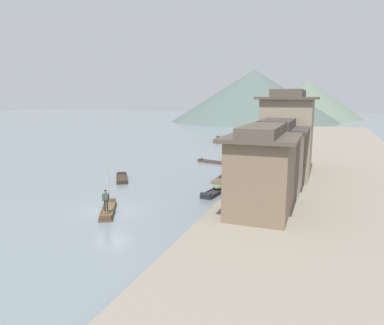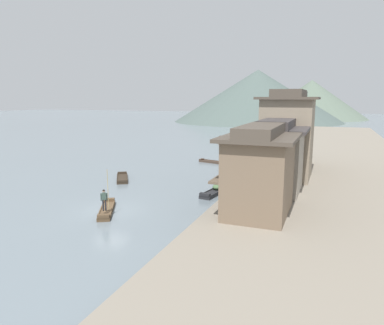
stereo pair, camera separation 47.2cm
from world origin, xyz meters
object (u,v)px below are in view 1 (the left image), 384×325
Objects in this scene: boat_moored_nearest at (237,170)px; boat_moored_second at (122,178)px; boat_moored_third at (213,162)px; boatman_person at (106,198)px; boat_midriver_drifting at (229,137)px; house_waterfront_narrow at (291,129)px; boat_moored_far at (261,153)px; house_waterfront_tall at (287,135)px; house_waterfront_nearest at (262,170)px; mooring_post_dock_far at (269,153)px; house_waterfront_second at (276,156)px; boat_crossing_west at (219,189)px; boat_foreground_poled at (108,210)px; boat_midriver_upstream at (218,142)px; mooring_post_dock_mid at (257,163)px; boat_upstream_distant at (248,145)px; mooring_post_dock_near at (234,185)px.

boat_moored_second is (-10.64, -8.26, -0.11)m from boat_moored_nearest.
boat_moored_third is at bearing 133.30° from boat_moored_nearest.
boat_moored_nearest reaches higher than boat_moored_third.
boatman_person is 53.97m from boat_midriver_drifting.
house_waterfront_narrow is at bearing 64.48° from boatman_person.
boat_moored_far is at bearing 66.42° from boat_moored_third.
house_waterfront_tall is at bearing -38.75° from boat_moored_third.
house_waterfront_nearest reaches higher than mooring_post_dock_far.
mooring_post_dock_far is at bearing 97.25° from house_waterfront_nearest.
house_waterfront_second is at bearing -55.00° from boat_moored_third.
boatman_person is 0.53× the size of boat_crossing_west.
boat_crossing_west is at bearing 178.38° from house_waterfront_second.
boatman_person is at bearing -60.45° from boat_foreground_poled.
boat_midriver_upstream is 0.94× the size of boat_crossing_west.
boat_midriver_drifting is (-10.22, 19.00, 0.14)m from boat_moored_far.
house_waterfront_nearest is 7.17× the size of mooring_post_dock_mid.
boat_midriver_drifting reaches higher than boat_upstream_distant.
house_waterfront_second is (5.10, -0.14, 3.43)m from boat_crossing_west.
boat_moored_third is 0.52× the size of house_waterfront_tall.
mooring_post_dock_mid reaches higher than boat_midriver_drifting.
boat_moored_nearest is 1.24× the size of boat_moored_second.
boat_midriver_upstream is at bearing 125.51° from mooring_post_dock_far.
mooring_post_dock_far is at bearing -67.32° from boat_upstream_distant.
house_waterfront_second is 19.08m from mooring_post_dock_far.
house_waterfront_tall is 6.49m from mooring_post_dock_mid.
house_waterfront_second is at bearing -71.69° from mooring_post_dock_mid.
boat_foreground_poled is at bearing -125.68° from boat_crossing_west.
house_waterfront_second is 4.34m from mooring_post_dock_near.
boat_moored_nearest is 8.09m from house_waterfront_narrow.
boat_moored_third is 4.54× the size of mooring_post_dock_mid.
boat_upstream_distant is 0.42× the size of house_waterfront_narrow.
boat_moored_nearest is at bearing 108.85° from house_waterfront_nearest.
boat_moored_nearest is 22.84m from boat_upstream_distant.
house_waterfront_second reaches higher than boat_moored_nearest.
boat_foreground_poled is at bearing -93.28° from boat_upstream_distant.
boat_moored_second is 4.53× the size of mooring_post_dock_far.
boat_moored_third is 11.75m from boat_moored_far.
boat_foreground_poled is 4.38× the size of mooring_post_dock_mid.
boat_moored_second is at bearing -103.21° from boat_upstream_distant.
house_waterfront_nearest is (4.97, -6.52, 3.42)m from boat_crossing_west.
boat_moored_second is 18.23m from house_waterfront_nearest.
boat_upstream_distant is 0.60× the size of house_waterfront_second.
boat_moored_third is at bearing 88.45° from boatman_person.
house_waterfront_second reaches higher than boat_upstream_distant.
boat_moored_far is at bearing 89.26° from boat_moored_nearest.
house_waterfront_second reaches higher than boat_moored_far.
boatman_person is at bearing -98.76° from boat_moored_far.
boatman_person is 3.38× the size of mooring_post_dock_near.
boatman_person is 0.75× the size of boat_moored_far.
mooring_post_dock_mid is at bearing -33.07° from boat_moored_third.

